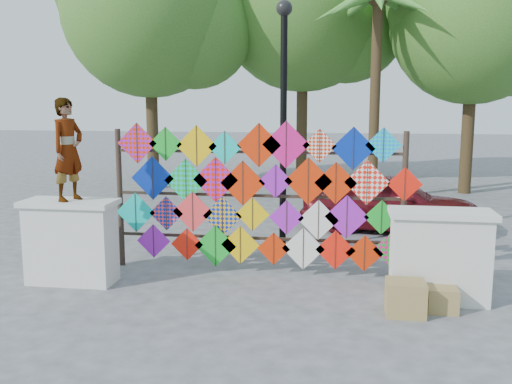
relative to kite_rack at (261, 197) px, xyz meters
The scene contains 13 objects.
ground 1.44m from the kite_rack, 96.21° to the right, with size 80.00×80.00×0.00m, color gray.
parapet_left 2.99m from the kite_rack, 161.58° to the right, with size 1.40×0.65×1.28m.
parapet_right 2.84m from the kite_rack, 19.44° to the right, with size 1.40×0.65×1.28m.
kite_rack is the anchor object (origin of this frame).
tree_west 10.31m from the kite_rack, 118.35° to the left, with size 5.85×5.20×8.01m.
tree_mid 11.26m from the kite_rack, 89.85° to the left, with size 6.30×5.60×8.61m.
tree_east 10.80m from the kite_rack, 60.35° to the left, with size 5.40×4.80×7.42m.
palm_tree 8.44m from the kite_rack, 73.75° to the left, with size 3.62×3.62×5.83m.
vendor_woman 3.01m from the kite_rack, 161.42° to the right, with size 0.56×0.36×1.52m, color #99999E.
sedan 4.11m from the kite_rack, 55.95° to the left, with size 1.47×3.66×1.25m, color #5E1018.
lamppost 1.95m from the kite_rack, 80.16° to the left, with size 0.28×0.28×4.46m.
cardboard_box_near 2.80m from the kite_rack, 35.77° to the right, with size 0.50×0.45×0.45m, color olive.
cardboard_box_far 3.12m from the kite_rack, 27.16° to the right, with size 0.39×0.36×0.33m, color olive.
Camera 1 is at (1.33, -8.10, 2.78)m, focal length 40.00 mm.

